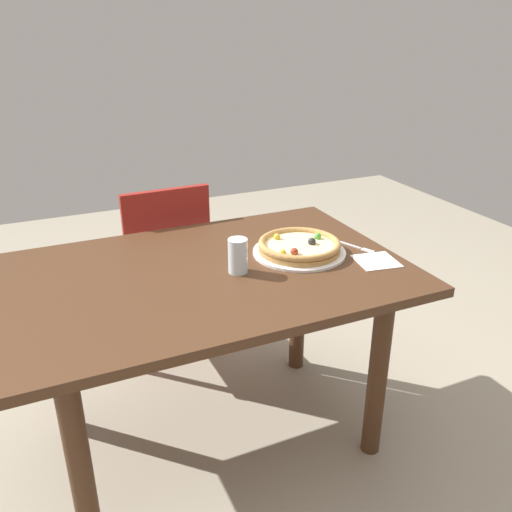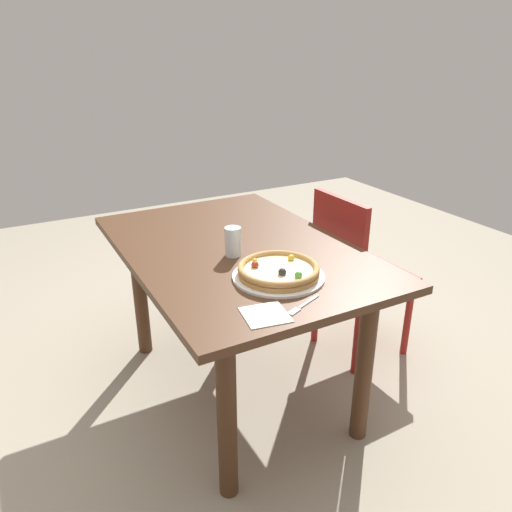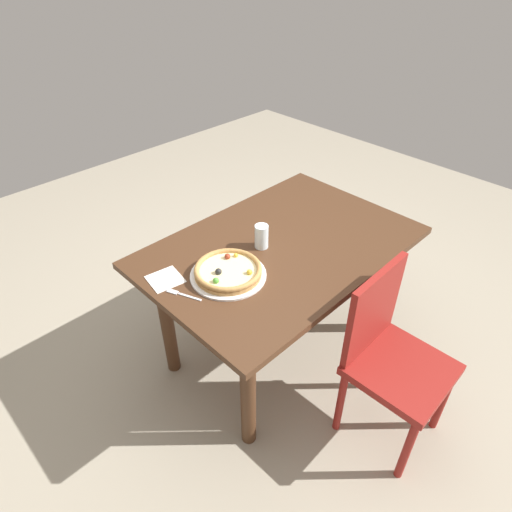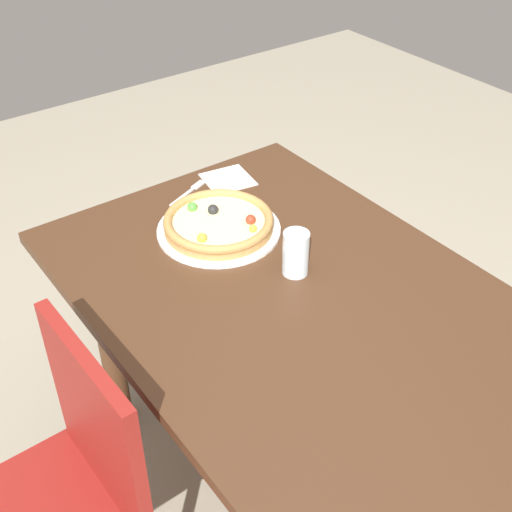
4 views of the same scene
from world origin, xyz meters
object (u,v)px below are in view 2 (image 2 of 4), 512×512
Objects in this scene: napkin at (265,315)px; dining_table at (237,270)px; chair_near at (355,270)px; plate at (279,276)px; pizza at (279,270)px; drinking_glass at (233,242)px; fork at (302,306)px.

dining_table is at bearing -17.49° from napkin.
chair_near is 2.56× the size of plate.
plate is 0.03m from pizza.
plate is at bearing -39.62° from napkin.
drinking_glass is 0.85× the size of napkin.
fork is (-0.23, 0.05, -0.00)m from plate.
plate is 0.28m from napkin.
dining_table is 9.53× the size of napkin.
drinking_glass is 0.50m from napkin.
chair_near is at bearing -56.31° from napkin.
dining_table is 3.92× the size of plate.
chair_near is at bearing -83.63° from drinking_glass.
plate is 1.13× the size of pizza.
chair_near is 2.89× the size of pizza.
plate is 2.14× the size of fork.
napkin is (0.01, 0.13, -0.00)m from fork.
chair_near reaches higher than plate.
napkin is (-0.56, 0.84, 0.26)m from chair_near.
plate reaches higher than fork.
dining_table is 0.37m from pizza.
dining_table is at bearing 0.15° from plate.
chair_near is 0.80m from pizza.
dining_table is at bearing -91.49° from chair_near.
dining_table is 0.58m from fork.
napkin is at bearing 162.51° from dining_table.
pizza is 2.15× the size of napkin.
napkin is at bearing 165.71° from drinking_glass.
fork is at bearing -179.12° from drinking_glass.
chair_near is 7.30× the size of drinking_glass.
fork is at bearing 167.94° from plate.
dining_table is 0.20m from drinking_glass.
plate is (-0.34, 0.66, 0.26)m from chair_near.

